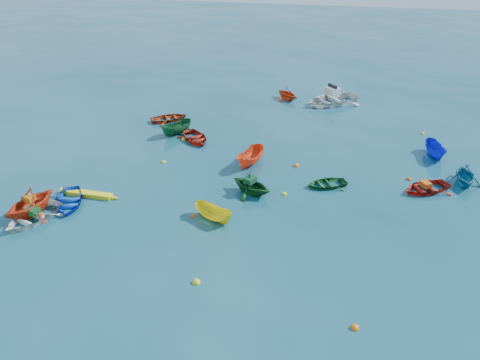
% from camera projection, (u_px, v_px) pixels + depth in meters
% --- Properties ---
extents(ground, '(160.00, 160.00, 0.00)m').
position_uv_depth(ground, '(219.00, 231.00, 24.57)').
color(ground, '#0A3D4F').
rests_on(ground, ground).
extents(dinghy_blue_sw, '(3.38, 3.82, 0.66)m').
position_uv_depth(dinghy_blue_sw, '(69.00, 204.00, 26.93)').
color(dinghy_blue_sw, blue).
rests_on(dinghy_blue_sw, ground).
extents(dinghy_white_near, '(3.31, 3.96, 0.71)m').
position_uv_depth(dinghy_white_near, '(33.00, 220.00, 25.50)').
color(dinghy_white_near, silver).
rests_on(dinghy_white_near, ground).
extents(dinghy_orange_w, '(3.50, 3.81, 1.69)m').
position_uv_depth(dinghy_orange_w, '(32.00, 214.00, 26.07)').
color(dinghy_orange_w, red).
rests_on(dinghy_orange_w, ground).
extents(sampan_yellow_mid, '(2.66, 1.95, 0.97)m').
position_uv_depth(sampan_yellow_mid, '(214.00, 219.00, 25.55)').
color(sampan_yellow_mid, yellow).
rests_on(sampan_yellow_mid, ground).
extents(dinghy_green_e, '(3.08, 2.74, 0.53)m').
position_uv_depth(dinghy_green_e, '(326.00, 186.00, 28.82)').
color(dinghy_green_e, '#124F1B').
rests_on(dinghy_green_e, ground).
extents(dinghy_cyan_se, '(2.21, 2.56, 1.34)m').
position_uv_depth(dinghy_cyan_se, '(463.00, 183.00, 29.13)').
color(dinghy_cyan_se, '#176C8F').
rests_on(dinghy_cyan_se, ground).
extents(dinghy_red_nw, '(3.69, 3.48, 0.62)m').
position_uv_depth(dinghy_red_nw, '(170.00, 120.00, 38.44)').
color(dinghy_red_nw, '#A22F0D').
rests_on(dinghy_red_nw, ground).
extents(sampan_orange_n, '(1.95, 3.24, 1.18)m').
position_uv_depth(sampan_orange_n, '(251.00, 164.00, 31.39)').
color(sampan_orange_n, '#F24416').
rests_on(sampan_orange_n, ground).
extents(dinghy_green_n, '(3.36, 3.19, 1.39)m').
position_uv_depth(dinghy_green_n, '(251.00, 193.00, 28.05)').
color(dinghy_green_n, '#10481A').
rests_on(dinghy_green_n, ground).
extents(dinghy_red_ne, '(3.74, 3.49, 0.63)m').
position_uv_depth(dinghy_red_ne, '(425.00, 191.00, 28.31)').
color(dinghy_red_ne, '#A7160D').
rests_on(dinghy_red_ne, ground).
extents(sampan_blue_far, '(1.49, 2.89, 1.07)m').
position_uv_depth(sampan_blue_far, '(434.00, 156.00, 32.48)').
color(sampan_blue_far, '#101BC8').
rests_on(sampan_blue_far, ground).
extents(dinghy_red_far, '(3.68, 3.79, 0.64)m').
position_uv_depth(dinghy_red_far, '(195.00, 140.00, 34.87)').
color(dinghy_red_far, '#AC1E0E').
rests_on(dinghy_red_far, ground).
extents(dinghy_orange_far, '(3.26, 3.24, 1.30)m').
position_uv_depth(dinghy_orange_far, '(287.00, 99.00, 43.10)').
color(dinghy_orange_far, '#C94112').
rests_on(dinghy_orange_far, ground).
extents(sampan_green_far, '(2.37, 2.98, 1.10)m').
position_uv_depth(sampan_green_far, '(177.00, 134.00, 35.94)').
color(sampan_green_far, '#135126').
rests_on(sampan_green_far, ground).
extents(kayak_yellow, '(3.47, 0.53, 0.34)m').
position_uv_depth(kayak_yellow, '(90.00, 196.00, 27.74)').
color(kayak_yellow, yellow).
rests_on(kayak_yellow, ground).
extents(motorboat_white, '(6.21, 6.07, 1.65)m').
position_uv_depth(motorboat_white, '(331.00, 104.00, 42.04)').
color(motorboat_white, silver).
rests_on(motorboat_white, ground).
extents(tarp_green_a, '(0.85, 0.73, 0.35)m').
position_uv_depth(tarp_green_a, '(33.00, 211.00, 25.32)').
color(tarp_green_a, '#11471B').
rests_on(tarp_green_a, dinghy_white_near).
extents(tarp_orange_a, '(0.67, 0.57, 0.28)m').
position_uv_depth(tarp_orange_a, '(29.00, 198.00, 25.63)').
color(tarp_orange_a, orange).
rests_on(tarp_orange_a, dinghy_orange_w).
extents(tarp_green_b, '(0.78, 0.86, 0.34)m').
position_uv_depth(tarp_green_b, '(250.00, 180.00, 27.68)').
color(tarp_green_b, '#104123').
rests_on(tarp_green_b, dinghy_green_n).
extents(tarp_orange_b, '(0.73, 0.77, 0.30)m').
position_uv_depth(tarp_orange_b, '(425.00, 184.00, 28.06)').
color(tarp_orange_b, '#C55114').
rests_on(tarp_orange_b, dinghy_red_ne).
extents(buoy_ye_a, '(0.38, 0.38, 0.38)m').
position_uv_depth(buoy_ye_a, '(196.00, 283.00, 21.04)').
color(buoy_ye_a, yellow).
rests_on(buoy_ye_a, ground).
extents(buoy_or_b, '(0.36, 0.36, 0.36)m').
position_uv_depth(buoy_or_b, '(355.00, 328.00, 18.68)').
color(buoy_or_b, orange).
rests_on(buoy_or_b, ground).
extents(buoy_ye_b, '(0.35, 0.35, 0.35)m').
position_uv_depth(buoy_ye_b, '(184.00, 140.00, 34.99)').
color(buoy_ye_b, yellow).
rests_on(buoy_ye_b, ground).
extents(buoy_or_c, '(0.31, 0.31, 0.31)m').
position_uv_depth(buoy_or_c, '(193.00, 216.00, 25.81)').
color(buoy_or_c, '#DC4B0B').
rests_on(buoy_or_c, ground).
extents(buoy_ye_c, '(0.30, 0.30, 0.30)m').
position_uv_depth(buoy_ye_c, '(284.00, 194.00, 27.91)').
color(buoy_ye_c, yellow).
rests_on(buoy_ye_c, ground).
extents(buoy_or_d, '(0.39, 0.39, 0.39)m').
position_uv_depth(buoy_or_d, '(296.00, 166.00, 31.18)').
color(buoy_or_d, orange).
rests_on(buoy_or_d, ground).
extents(buoy_ye_d, '(0.31, 0.31, 0.31)m').
position_uv_depth(buoy_ye_d, '(164.00, 163.00, 31.64)').
color(buoy_ye_d, yellow).
rests_on(buoy_ye_d, ground).
extents(buoy_or_e, '(0.33, 0.33, 0.33)m').
position_uv_depth(buoy_or_e, '(409.00, 180.00, 29.53)').
color(buoy_or_e, '#E14A0C').
rests_on(buoy_or_e, ground).
extents(buoy_ye_e, '(0.32, 0.32, 0.32)m').
position_uv_depth(buoy_ye_e, '(422.00, 134.00, 35.93)').
color(buoy_ye_e, gold).
rests_on(buoy_ye_e, ground).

